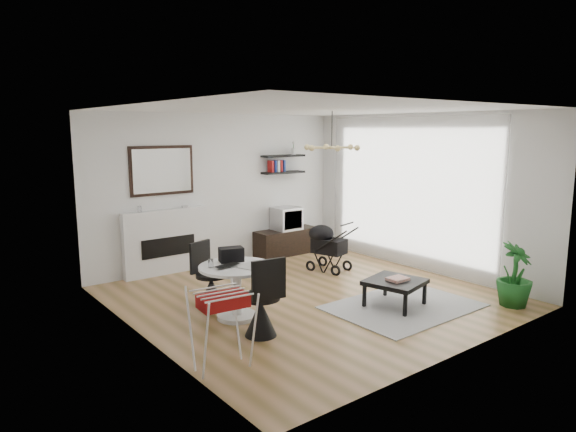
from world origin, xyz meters
TOP-DOWN VIEW (x-y plane):
  - floor at (0.00, 0.00)m, footprint 5.00×5.00m
  - ceiling at (0.00, 0.00)m, footprint 5.00×5.00m
  - wall_back at (0.00, 2.50)m, footprint 5.00×0.00m
  - wall_left at (-2.50, 0.00)m, footprint 0.00×5.00m
  - wall_right at (2.50, 0.00)m, footprint 0.00×5.00m
  - sheer_curtain at (2.40, 0.20)m, footprint 0.04×3.60m
  - fireplace at (-1.10, 2.42)m, footprint 1.50×0.17m
  - shelf_lower at (1.35, 2.37)m, footprint 0.90×0.25m
  - shelf_upper at (1.35, 2.37)m, footprint 0.90×0.25m
  - pendant_lamp at (0.70, 0.30)m, footprint 0.90×0.90m
  - tv_console at (1.35, 2.26)m, footprint 1.31×0.46m
  - crt_tv at (1.34, 2.26)m, footprint 0.51×0.44m
  - dining_table at (-1.30, -0.09)m, footprint 0.96×0.96m
  - laptop at (-1.42, -0.13)m, footprint 0.37×0.27m
  - black_bag at (-1.23, 0.13)m, footprint 0.35×0.27m
  - newspaper at (-1.16, -0.24)m, footprint 0.41×0.37m
  - drinking_glass at (-1.60, 0.02)m, footprint 0.06×0.06m
  - chair_far at (-1.32, 0.54)m, footprint 0.47×0.48m
  - chair_near at (-1.38, -0.77)m, footprint 0.48×0.49m
  - drying_rack at (-2.18, -1.22)m, footprint 0.61×0.58m
  - stroller at (1.18, 0.91)m, footprint 0.62×0.79m
  - rug at (0.75, -1.15)m, footprint 1.99×1.44m
  - coffee_table at (0.67, -1.05)m, footprint 0.86×0.86m
  - magazines at (0.68, -1.09)m, footprint 0.28×0.23m
  - potted_plant at (2.00, -2.05)m, footprint 0.57×0.57m

SIDE VIEW (x-z plane):
  - floor at x=0.00m, z-range 0.00..0.00m
  - rug at x=0.75m, z-range 0.00..0.01m
  - tv_console at x=1.35m, z-range 0.00..0.49m
  - chair_far at x=-1.32m, z-range -0.16..0.73m
  - chair_near at x=-1.38m, z-range -0.18..0.80m
  - coffee_table at x=0.67m, z-range 0.15..0.52m
  - stroller at x=1.18m, z-range -0.06..0.82m
  - magazines at x=0.68m, z-range 0.38..0.42m
  - drying_rack at x=-2.18m, z-range 0.02..0.85m
  - potted_plant at x=2.00m, z-range 0.00..0.88m
  - dining_table at x=-1.30m, z-range 0.11..0.82m
  - fireplace at x=-1.10m, z-range -0.39..1.77m
  - newspaper at x=-1.16m, z-range 0.70..0.71m
  - crt_tv at x=1.34m, z-range 0.49..0.93m
  - laptop at x=-1.42m, z-range 0.70..0.73m
  - drinking_glass at x=-1.60m, z-range 0.70..0.81m
  - black_bag at x=-1.23m, z-range 0.70..0.89m
  - wall_back at x=0.00m, z-range -1.15..3.85m
  - wall_left at x=-2.50m, z-range -1.15..3.85m
  - wall_right at x=2.50m, z-range -1.15..3.85m
  - sheer_curtain at x=2.40m, z-range 0.05..2.65m
  - shelf_lower at x=1.35m, z-range 1.58..1.62m
  - shelf_upper at x=1.35m, z-range 1.90..1.94m
  - pendant_lamp at x=0.70m, z-range 2.10..2.20m
  - ceiling at x=0.00m, z-range 2.70..2.70m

